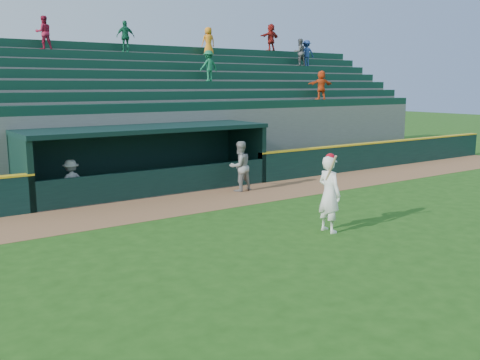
# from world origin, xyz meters

# --- Properties ---
(ground) EXTENTS (120.00, 120.00, 0.00)m
(ground) POSITION_xyz_m (0.00, 0.00, 0.00)
(ground) COLOR #224E13
(ground) RESTS_ON ground
(warning_track) EXTENTS (40.00, 3.00, 0.01)m
(warning_track) POSITION_xyz_m (0.00, 4.90, 0.01)
(warning_track) COLOR #905E39
(warning_track) RESTS_ON ground
(field_wall_right) EXTENTS (15.50, 0.30, 1.20)m
(field_wall_right) POSITION_xyz_m (12.25, 6.55, 0.60)
(field_wall_right) COLOR black
(field_wall_right) RESTS_ON ground
(wall_stripe_right) EXTENTS (15.50, 0.32, 0.06)m
(wall_stripe_right) POSITION_xyz_m (12.25, 6.55, 1.23)
(wall_stripe_right) COLOR yellow
(wall_stripe_right) RESTS_ON field_wall_right
(dugout_player_front) EXTENTS (0.97, 0.77, 1.91)m
(dugout_player_front) POSITION_xyz_m (2.81, 5.60, 0.96)
(dugout_player_front) COLOR gray
(dugout_player_front) RESTS_ON ground
(dugout_player_inside) EXTENTS (1.03, 0.64, 1.52)m
(dugout_player_inside) POSITION_xyz_m (-3.15, 7.09, 0.76)
(dugout_player_inside) COLOR #9E9D98
(dugout_player_inside) RESTS_ON ground
(dugout) EXTENTS (9.40, 2.80, 2.46)m
(dugout) POSITION_xyz_m (0.00, 8.00, 1.36)
(dugout) COLOR slate
(dugout) RESTS_ON ground
(stands) EXTENTS (34.50, 6.30, 7.52)m
(stands) POSITION_xyz_m (0.01, 12.57, 2.41)
(stands) COLOR slate
(stands) RESTS_ON ground
(batter_at_plate) EXTENTS (0.54, 0.87, 2.20)m
(batter_at_plate) POSITION_xyz_m (1.51, -0.50, 1.09)
(batter_at_plate) COLOR white
(batter_at_plate) RESTS_ON ground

